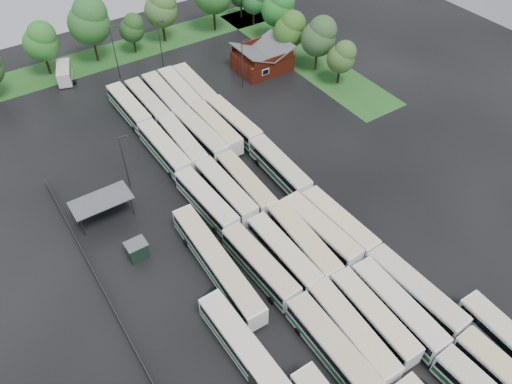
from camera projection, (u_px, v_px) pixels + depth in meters
ground at (294, 265)px, 64.74m from camera, size 160.00×160.00×0.00m
brick_building at (262, 61)px, 98.40m from camera, size 10.07×8.60×5.39m
wash_shed at (101, 201)px, 68.94m from camera, size 8.20×4.20×3.58m
utility_hut at (137, 250)px, 64.90m from camera, size 2.70×2.20×2.62m
grass_strip_north at (116, 54)px, 104.10m from camera, size 80.00×10.00×0.01m
grass_strip_east at (302, 55)px, 103.69m from camera, size 10.00×50.00×0.01m
west_fence at (108, 300)px, 60.29m from camera, size 0.10×50.00×1.20m
bus_r1c0 at (332, 348)px, 54.21m from camera, size 2.93×13.44×3.74m
bus_r1c1 at (351, 332)px, 55.61m from camera, size 3.50×13.52×3.73m
bus_r1c2 at (373, 317)px, 57.05m from camera, size 3.15×12.90×3.57m
bus_r1c3 at (397, 308)px, 57.82m from camera, size 3.15×13.45×3.73m
bus_r1c4 at (415, 292)px, 59.38m from camera, size 3.46×13.57×3.74m
bus_r2c0 at (260, 265)px, 62.29m from camera, size 3.33×13.15×3.63m
bus_r2c1 at (283, 254)px, 63.65m from camera, size 2.84×12.83×3.57m
bus_r2c2 at (303, 242)px, 64.88m from camera, size 3.54×13.64×3.76m
bus_r2c3 at (320, 231)px, 66.30m from camera, size 3.43×13.38×3.69m
bus_r2c4 at (339, 223)px, 67.35m from camera, size 3.22×12.93×3.57m
bus_r3c0 at (207, 202)px, 70.32m from camera, size 3.33×12.95×3.57m
bus_r3c1 at (226, 191)px, 71.80m from camera, size 2.97×13.11×3.64m
bus_r3c2 at (246, 184)px, 72.87m from camera, size 3.12×12.98×3.59m
bus_r3c4 at (279, 167)px, 75.47m from camera, size 3.15×13.16×3.64m
bus_r4c0 at (164, 150)px, 78.41m from camera, size 3.01×13.36×3.71m
bus_r4c1 at (182, 142)px, 79.76m from camera, size 3.26×13.37×3.70m
bus_r4c2 at (201, 135)px, 81.09m from camera, size 3.22×13.52×3.74m
bus_r4c3 at (216, 128)px, 82.45m from camera, size 2.86×13.05×3.63m
bus_r4c4 at (234, 122)px, 83.67m from camera, size 3.19×13.10×3.62m
bus_r5c0 at (129, 108)px, 86.67m from camera, size 2.96×13.12×3.64m
bus_r5c1 at (147, 102)px, 87.90m from camera, size 2.78×12.93×3.60m
bus_r5c2 at (164, 97)px, 89.01m from camera, size 3.22×13.46×3.72m
bus_r5c3 at (180, 91)px, 90.46m from camera, size 3.27×13.19×3.64m
bus_r5c4 at (194, 87)px, 91.42m from camera, size 3.18×13.08×3.62m
artic_bus_west_b at (217, 264)px, 62.45m from camera, size 3.30×19.64×3.63m
artic_bus_west_c at (258, 367)px, 52.69m from camera, size 3.29×19.79×3.66m
minibus at (64, 73)px, 95.68m from camera, size 4.41×7.03×2.89m
tree_north_1 at (41, 41)px, 93.65m from camera, size 6.52×6.52×10.80m
tree_north_2 at (89, 20)px, 96.07m from camera, size 8.14×8.14×13.48m
tree_north_3 at (132, 28)px, 100.86m from camera, size 5.06×5.06×8.38m
tree_north_4 at (162, 8)px, 103.00m from camera, size 6.88×6.88×11.39m
tree_east_0 at (342, 57)px, 92.15m from camera, size 5.25×5.25×8.69m
tree_east_1 at (320, 36)px, 94.70m from camera, size 6.68×6.68×11.06m
tree_east_2 at (291, 29)px, 97.81m from camera, size 6.20×6.20×10.26m
tree_east_3 at (279, 7)px, 103.26m from camera, size 6.86×6.86×11.37m
tree_east_4 at (255, 0)px, 110.03m from camera, size 5.20×5.17×8.56m
lamp_post_ne at (243, 61)px, 91.10m from camera, size 1.46×0.29×9.50m
lamp_post_nw at (125, 159)px, 71.61m from camera, size 1.44×0.28×9.33m
lamp_post_back_w at (115, 49)px, 93.07m from camera, size 1.63×0.32×10.59m
lamp_post_back_e at (161, 41)px, 96.51m from camera, size 1.47×0.29×9.51m
puddle_1 at (471, 348)px, 56.39m from camera, size 4.43×4.43×0.01m
puddle_2 at (226, 305)px, 60.42m from camera, size 6.48×6.48×0.01m
puddle_3 at (346, 244)px, 67.27m from camera, size 4.73×4.73×0.01m
puddle_4 at (482, 332)px, 57.89m from camera, size 3.51×3.51×0.01m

